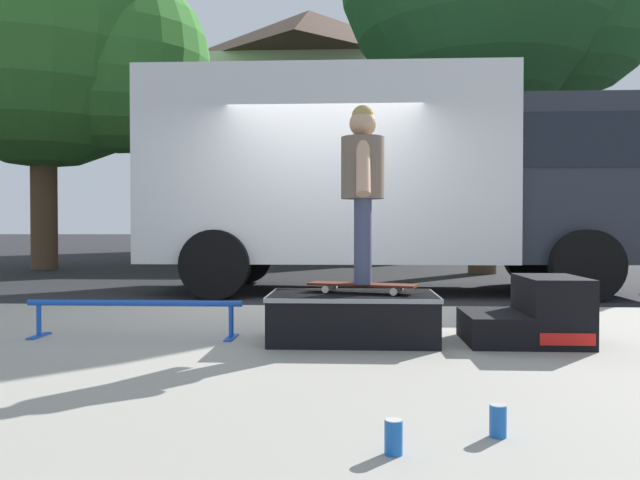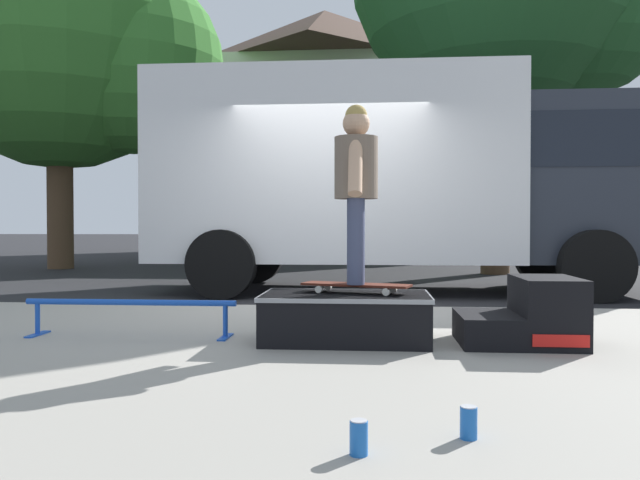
{
  "view_description": "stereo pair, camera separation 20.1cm",
  "coord_description": "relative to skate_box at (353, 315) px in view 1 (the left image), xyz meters",
  "views": [
    {
      "loc": [
        0.35,
        -6.97,
        0.94
      ],
      "look_at": [
        0.05,
        -1.07,
        0.81
      ],
      "focal_mm": 35.29,
      "sensor_mm": 36.0,
      "label": 1
    },
    {
      "loc": [
        0.55,
        -6.95,
        0.94
      ],
      "look_at": [
        0.05,
        -1.07,
        0.81
      ],
      "focal_mm": 35.29,
      "sensor_mm": 36.0,
      "label": 2
    }
  ],
  "objects": [
    {
      "name": "soda_can",
      "position": [
        0.56,
        -2.01,
        -0.12
      ],
      "size": [
        0.07,
        0.07,
        0.13
      ],
      "color": "#1959B2",
      "rests_on": "sidewalk_slab"
    },
    {
      "name": "skater_kid",
      "position": [
        0.07,
        0.04,
        0.98
      ],
      "size": [
        0.31,
        0.66,
        1.28
      ],
      "color": "#3F4766",
      "rests_on": "skateboard"
    },
    {
      "name": "ground_plane",
      "position": [
        -0.36,
        2.5,
        -0.3
      ],
      "size": [
        140.0,
        140.0,
        0.0
      ],
      "primitive_type": "plane",
      "color": "black"
    },
    {
      "name": "street_tree_main",
      "position": [
        -6.41,
        9.05,
        4.81
      ],
      "size": [
        6.74,
        6.13,
        8.36
      ],
      "color": "brown",
      "rests_on": "ground"
    },
    {
      "name": "soda_can_b",
      "position": [
        0.14,
        -2.22,
        -0.12
      ],
      "size": [
        0.07,
        0.07,
        0.13
      ],
      "color": "#1959B2",
      "rests_on": "sidewalk_slab"
    },
    {
      "name": "house_behind",
      "position": [
        -1.49,
        17.21,
        3.94
      ],
      "size": [
        9.54,
        8.22,
        8.4
      ],
      "color": "beige",
      "rests_on": "ground"
    },
    {
      "name": "kicker_ramp",
      "position": [
        1.27,
        -0.0,
        0.01
      ],
      "size": [
        0.81,
        0.66,
        0.47
      ],
      "color": "black",
      "rests_on": "sidewalk_slab"
    },
    {
      "name": "skateboard",
      "position": [
        0.07,
        0.04,
        0.21
      ],
      "size": [
        0.8,
        0.42,
        0.07
      ],
      "color": "#4C1E14",
      "rests_on": "skate_box"
    },
    {
      "name": "grind_rail",
      "position": [
        -1.6,
        0.06,
        0.03
      ],
      "size": [
        1.6,
        0.28,
        0.28
      ],
      "color": "blue",
      "rests_on": "sidewalk_slab"
    },
    {
      "name": "sidewalk_slab",
      "position": [
        -0.36,
        -0.5,
        -0.24
      ],
      "size": [
        50.0,
        5.0,
        0.12
      ],
      "primitive_type": "cube",
      "color": "gray",
      "rests_on": "ground"
    },
    {
      "name": "skate_box",
      "position": [
        0.0,
        0.0,
        0.0
      ],
      "size": [
        1.18,
        0.7,
        0.34
      ],
      "color": "black",
      "rests_on": "sidewalk_slab"
    },
    {
      "name": "box_truck",
      "position": [
        0.61,
        4.7,
        1.4
      ],
      "size": [
        6.91,
        2.63,
        3.05
      ],
      "color": "white",
      "rests_on": "ground"
    }
  ]
}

